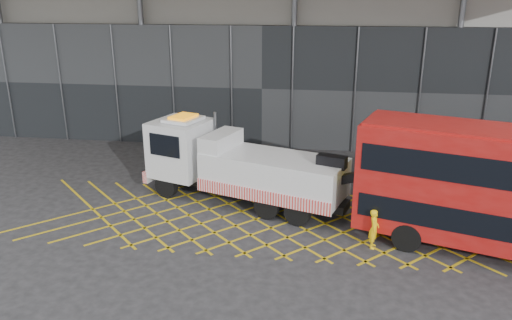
# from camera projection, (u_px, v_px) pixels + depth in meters

# --- Properties ---
(ground_plane) EXTENTS (120.00, 120.00, 0.00)m
(ground_plane) POSITION_uv_depth(u_px,v_px,m) (189.00, 215.00, 23.57)
(ground_plane) COLOR #242427
(road_markings) EXTENTS (26.36, 7.16, 0.01)m
(road_markings) POSITION_uv_depth(u_px,v_px,m) (290.00, 221.00, 22.94)
(road_markings) COLOR gold
(road_markings) RESTS_ON ground_plane
(construction_building) EXTENTS (55.00, 23.97, 18.00)m
(construction_building) POSITION_uv_depth(u_px,v_px,m) (273.00, 6.00, 37.70)
(construction_building) COLOR gray
(construction_building) RESTS_ON ground_plane
(recovery_truck) EXTENTS (11.82, 5.98, 4.17)m
(recovery_truck) POSITION_uv_depth(u_px,v_px,m) (236.00, 165.00, 24.57)
(recovery_truck) COLOR black
(recovery_truck) RESTS_ON ground_plane
(worker) EXTENTS (0.51, 0.68, 1.68)m
(worker) POSITION_uv_depth(u_px,v_px,m) (374.00, 229.00, 20.37)
(worker) COLOR yellow
(worker) RESTS_ON ground_plane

